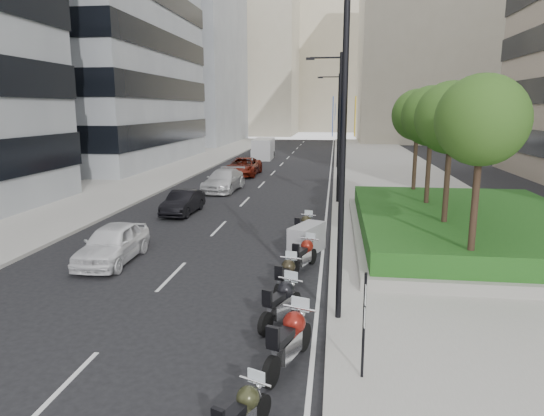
% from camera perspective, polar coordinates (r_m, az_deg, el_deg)
% --- Properties ---
extents(ground, '(160.00, 160.00, 0.00)m').
position_cam_1_polar(ground, '(13.64, -11.18, -13.78)').
color(ground, black).
rests_on(ground, ground).
extents(sidewalk_right, '(10.00, 100.00, 0.15)m').
position_cam_1_polar(sidewalk_right, '(42.31, 14.05, 3.53)').
color(sidewalk_right, '#9E9B93').
rests_on(sidewalk_right, ground).
extents(sidewalk_left, '(8.00, 100.00, 0.15)m').
position_cam_1_polar(sidewalk_left, '(45.01, -13.62, 4.03)').
color(sidewalk_left, '#9E9B93').
rests_on(sidewalk_left, ground).
extents(lane_edge, '(0.12, 100.00, 0.01)m').
position_cam_1_polar(lane_edge, '(42.04, 6.84, 3.65)').
color(lane_edge, silver).
rests_on(lane_edge, ground).
extents(lane_centre, '(0.12, 100.00, 0.01)m').
position_cam_1_polar(lane_centre, '(42.41, -0.22, 3.81)').
color(lane_centre, silver).
rests_on(lane_centre, ground).
extents(building_grey_far, '(22.00, 26.00, 30.00)m').
position_cam_1_polar(building_grey_far, '(86.82, -12.04, 17.51)').
color(building_grey_far, gray).
rests_on(building_grey_far, ground).
extents(building_cream_right, '(28.00, 24.00, 36.00)m').
position_cam_1_polar(building_cream_right, '(94.15, 19.38, 18.49)').
color(building_cream_right, '#B7AD93').
rests_on(building_cream_right, ground).
extents(building_cream_left, '(26.00, 24.00, 34.00)m').
position_cam_1_polar(building_cream_left, '(114.35, -3.90, 17.27)').
color(building_cream_left, '#B7AD93').
rests_on(building_cream_left, ground).
extents(building_cream_centre, '(30.00, 24.00, 38.00)m').
position_cam_1_polar(building_cream_centre, '(132.31, 6.82, 17.32)').
color(building_cream_centre, '#B7AD93').
rests_on(building_cream_centre, ground).
extents(planter, '(10.00, 14.00, 0.40)m').
position_cam_1_polar(planter, '(23.07, 22.04, -2.89)').
color(planter, gray).
rests_on(planter, sidewalk_right).
extents(hedge, '(9.40, 13.40, 0.80)m').
position_cam_1_polar(hedge, '(22.94, 22.15, -1.43)').
color(hedge, '#124114').
rests_on(hedge, planter).
extents(tree_0, '(2.80, 2.80, 6.30)m').
position_cam_1_polar(tree_0, '(16.24, 23.46, 9.37)').
color(tree_0, '#332319').
rests_on(tree_0, planter).
extents(tree_1, '(2.80, 2.80, 6.30)m').
position_cam_1_polar(tree_1, '(20.12, 20.37, 9.86)').
color(tree_1, '#332319').
rests_on(tree_1, planter).
extents(tree_2, '(2.80, 2.80, 6.30)m').
position_cam_1_polar(tree_2, '(24.04, 18.27, 10.18)').
color(tree_2, '#332319').
rests_on(tree_2, planter).
extents(tree_3, '(2.80, 2.80, 6.30)m').
position_cam_1_polar(tree_3, '(27.98, 16.77, 10.40)').
color(tree_3, '#332319').
rests_on(tree_3, planter).
extents(lamp_post_0, '(2.34, 0.45, 9.00)m').
position_cam_1_polar(lamp_post_0, '(12.65, 7.67, 8.20)').
color(lamp_post_0, black).
rests_on(lamp_post_0, ground).
extents(lamp_post_1, '(2.34, 0.45, 9.00)m').
position_cam_1_polar(lamp_post_1, '(29.64, 7.64, 10.13)').
color(lamp_post_1, black).
rests_on(lamp_post_1, ground).
extents(lamp_post_2, '(2.34, 0.45, 9.00)m').
position_cam_1_polar(lamp_post_2, '(47.64, 7.63, 10.68)').
color(lamp_post_2, black).
rests_on(lamp_post_2, ground).
extents(parking_sign, '(0.06, 0.32, 2.50)m').
position_cam_1_polar(parking_sign, '(10.59, 10.78, -12.82)').
color(parking_sign, black).
rests_on(parking_sign, ground).
extents(motorcycle_0, '(0.93, 1.86, 0.98)m').
position_cam_1_polar(motorcycle_0, '(9.24, -3.60, -23.24)').
color(motorcycle_0, black).
rests_on(motorcycle_0, ground).
extents(motorcycle_1, '(1.06, 2.39, 1.23)m').
position_cam_1_polar(motorcycle_1, '(11.39, 2.05, -15.23)').
color(motorcycle_1, black).
rests_on(motorcycle_1, ground).
extents(motorcycle_2, '(1.05, 2.14, 1.13)m').
position_cam_1_polar(motorcycle_2, '(13.50, 1.11, -11.03)').
color(motorcycle_2, black).
rests_on(motorcycle_2, ground).
extents(motorcycle_3, '(0.74, 2.11, 1.06)m').
position_cam_1_polar(motorcycle_3, '(15.54, 1.67, -8.06)').
color(motorcycle_3, black).
rests_on(motorcycle_3, ground).
extents(motorcycle_4, '(0.97, 2.07, 1.08)m').
position_cam_1_polar(motorcycle_4, '(17.77, 3.82, -5.48)').
color(motorcycle_4, black).
rests_on(motorcycle_4, ground).
extents(motorcycle_5, '(1.50, 2.12, 1.19)m').
position_cam_1_polar(motorcycle_5, '(19.71, 4.11, -3.69)').
color(motorcycle_5, black).
rests_on(motorcycle_5, ground).
extents(motorcycle_6, '(0.93, 2.06, 1.06)m').
position_cam_1_polar(motorcycle_6, '(21.77, 3.78, -2.28)').
color(motorcycle_6, black).
rests_on(motorcycle_6, ground).
extents(car_a, '(1.85, 4.34, 1.46)m').
position_cam_1_polar(car_a, '(19.59, -18.26, -3.96)').
color(car_a, white).
rests_on(car_a, ground).
extents(car_b, '(1.53, 4.00, 1.30)m').
position_cam_1_polar(car_b, '(27.48, -10.44, 0.66)').
color(car_b, black).
rests_on(car_b, ground).
extents(car_c, '(2.49, 5.39, 1.53)m').
position_cam_1_polar(car_c, '(34.74, -5.72, 3.26)').
color(car_c, silver).
rests_on(car_c, ground).
extents(car_d, '(2.65, 5.64, 1.56)m').
position_cam_1_polar(car_d, '(42.69, -3.39, 4.89)').
color(car_d, '#62160B').
rests_on(car_d, ground).
extents(delivery_van, '(2.29, 5.63, 2.34)m').
position_cam_1_polar(delivery_van, '(56.44, -1.04, 6.88)').
color(delivery_van, '#BDBDBF').
rests_on(delivery_van, ground).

